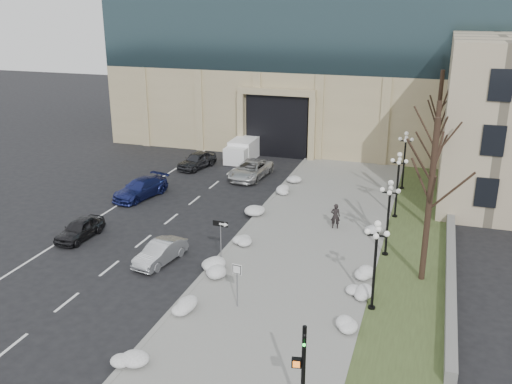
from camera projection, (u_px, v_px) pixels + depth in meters
ground at (165, 347)px, 25.18m from camera, size 160.00×160.00×0.00m
sidewalk at (312, 236)px, 36.74m from camera, size 9.00×40.00×0.12m
curb at (246, 227)px, 38.04m from camera, size 0.30×40.00×0.14m
grass_strip at (416, 249)px, 34.86m from camera, size 4.00×40.00×0.10m
stone_wall at (451, 236)px, 35.98m from camera, size 0.50×30.00×0.70m
car_a at (80, 229)px, 36.30m from camera, size 1.72×3.90×1.31m
car_b at (160, 252)px, 33.00m from camera, size 2.01×4.03×1.27m
car_c at (140, 189)px, 43.68m from camera, size 3.13×5.31×1.44m
car_d at (251, 170)px, 48.39m from camera, size 2.93×5.56×1.49m
car_e at (197, 160)px, 51.19m from camera, size 2.67×4.59×1.47m
pedestrian at (335, 216)px, 37.55m from camera, size 0.68×0.51×1.70m
box_truck at (244, 149)px, 54.14m from camera, size 2.17×6.06×1.92m
one_way_sign at (223, 229)px, 32.38m from camera, size 0.97×0.27×2.61m
keep_sign at (237, 276)px, 27.73m from camera, size 0.52×0.12×2.42m
traffic_signal at (302, 375)px, 20.18m from camera, size 0.68×0.91×3.98m
snow_clump_a at (124, 365)px, 23.50m from camera, size 1.10×1.60×0.36m
snow_clump_b at (182, 307)px, 27.85m from camera, size 1.10×1.60×0.36m
snow_clump_c at (211, 275)px, 31.06m from camera, size 1.10×1.60×0.36m
snow_clump_d at (243, 239)px, 35.62m from camera, size 1.10×1.60×0.36m
snow_clump_e at (257, 214)px, 39.77m from camera, size 1.10×1.60×0.36m
snow_clump_f at (283, 193)px, 44.06m from camera, size 1.10×1.60×0.36m
snow_clump_g at (293, 179)px, 47.45m from camera, size 1.10×1.60×0.36m
snow_clump_h at (346, 329)px, 26.01m from camera, size 1.10×1.60×0.36m
snow_clump_i at (365, 277)px, 30.85m from camera, size 1.10×1.60×0.36m
snow_clump_j at (376, 230)px, 36.96m from camera, size 1.10×1.60×0.36m
snow_clump_k at (358, 295)px, 29.02m from camera, size 1.10×1.60×0.36m
snow_clump_l at (213, 267)px, 31.93m from camera, size 1.10×1.60×0.36m
lamppost_a at (376, 253)px, 27.17m from camera, size 1.18×1.18×4.76m
lamppost_b at (389, 208)px, 33.02m from camera, size 1.18×1.18×4.76m
lamppost_c at (398, 176)px, 38.87m from camera, size 1.18×1.18×4.76m
lamppost_d at (405, 153)px, 44.71m from camera, size 1.18×1.18×4.76m
tree_near at (432, 179)px, 29.23m from camera, size 3.20×3.20×9.00m
tree_mid at (435, 147)px, 36.54m from camera, size 3.20×3.20×8.50m
tree_far at (438, 114)px, 43.52m from camera, size 3.20×3.20×9.50m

